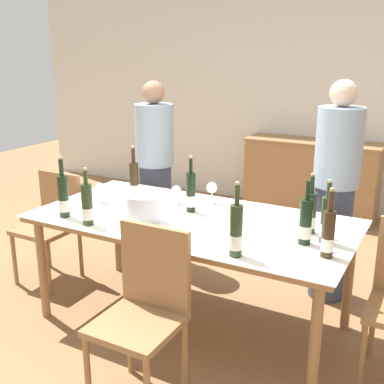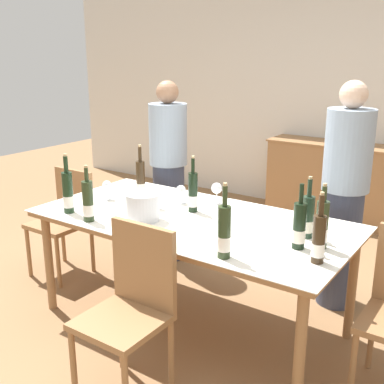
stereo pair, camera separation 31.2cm
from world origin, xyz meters
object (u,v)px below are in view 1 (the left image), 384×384
object	(u,v)px
sideboard_cabinet	(311,178)
wine_glass_1	(100,189)
wine_bottle_1	(305,223)
wine_bottle_2	(134,182)
wine_glass_0	(154,197)
chair_near_front	(145,303)
wine_bottle_7	(236,232)
ice_bucket	(143,208)
dining_table	(192,227)
wine_bottle_3	(310,214)
person_host	(155,174)
chair_left_end	(52,219)
wine_glass_3	(176,191)
wine_bottle_5	(63,197)
wine_bottle_0	(328,234)
wine_bottle_8	(191,193)
wine_bottle_4	(87,206)
wine_glass_2	(212,188)
person_guest_left	(335,194)
wine_bottle_6	(327,221)

from	to	relation	value
sideboard_cabinet	wine_glass_1	bearing A→B (deg)	-107.10
wine_bottle_1	wine_bottle_2	size ratio (longest dim) A/B	0.91
wine_glass_0	chair_near_front	size ratio (longest dim) A/B	0.14
sideboard_cabinet	wine_glass_0	distance (m)	2.73
wine_bottle_7	ice_bucket	bearing A→B (deg)	164.24
wine_glass_0	ice_bucket	bearing A→B (deg)	-72.95
dining_table	wine_bottle_3	world-z (taller)	wine_bottle_3
wine_bottle_1	wine_bottle_7	world-z (taller)	wine_bottle_7
chair_near_front	wine_glass_1	bearing A→B (deg)	140.00
chair_near_front	person_host	distance (m)	1.84
wine_glass_0	chair_left_end	world-z (taller)	wine_glass_0
wine_bottle_7	dining_table	bearing A→B (deg)	139.78
ice_bucket	wine_glass_3	size ratio (longest dim) A/B	1.70
wine_bottle_7	chair_near_front	xyz separation A→B (m)	(-0.37, -0.33, -0.36)
wine_bottle_5	wine_glass_0	size ratio (longest dim) A/B	2.97
wine_bottle_3	wine_bottle_0	bearing A→B (deg)	-59.49
wine_bottle_8	chair_left_end	distance (m)	1.33
wine_bottle_2	wine_glass_0	distance (m)	0.28
dining_table	wine_glass_3	world-z (taller)	wine_glass_3
wine_bottle_4	chair_left_end	xyz separation A→B (m)	(-0.83, 0.50, -0.39)
dining_table	wine_bottle_1	distance (m)	0.80
wine_bottle_5	wine_glass_2	world-z (taller)	wine_bottle_5
wine_bottle_4	wine_bottle_7	size ratio (longest dim) A/B	0.90
ice_bucket	wine_bottle_0	world-z (taller)	wine_bottle_0
dining_table	wine_bottle_8	distance (m)	0.24
wine_bottle_0	person_guest_left	xyz separation A→B (m)	(-0.19, 1.04, -0.07)
wine_bottle_2	chair_near_front	bearing A→B (deg)	-52.43
wine_glass_3	person_guest_left	world-z (taller)	person_guest_left
wine_bottle_5	wine_glass_0	distance (m)	0.60
wine_bottle_5	person_host	world-z (taller)	person_host
wine_bottle_2	person_guest_left	world-z (taller)	person_guest_left
wine_glass_1	person_guest_left	distance (m)	1.72
sideboard_cabinet	wine_glass_2	xyz separation A→B (m)	(-0.11, -2.33, 0.45)
wine_bottle_0	wine_bottle_4	world-z (taller)	wine_bottle_0
ice_bucket	wine_bottle_3	distance (m)	1.04
wine_glass_1	chair_left_end	world-z (taller)	wine_glass_1
sideboard_cabinet	wine_glass_3	xyz separation A→B (m)	(-0.33, -2.47, 0.43)
chair_near_front	person_guest_left	size ratio (longest dim) A/B	0.58
wine_bottle_2	wine_bottle_0	bearing A→B (deg)	-12.94
wine_glass_0	person_host	world-z (taller)	person_host
wine_glass_3	wine_bottle_3	bearing A→B (deg)	-6.51
wine_glass_1	wine_bottle_0	bearing A→B (deg)	-6.31
wine_glass_2	wine_glass_3	distance (m)	0.26
wine_bottle_4	wine_glass_1	distance (m)	0.48
ice_bucket	wine_bottle_5	world-z (taller)	wine_bottle_5
wine_bottle_1	wine_glass_0	distance (m)	1.09
wine_glass_0	wine_glass_1	size ratio (longest dim) A/B	0.96
wine_glass_2	wine_bottle_7	bearing A→B (deg)	-55.84
wine_bottle_6	person_host	xyz separation A→B (m)	(-1.68, 0.81, -0.10)
wine_bottle_2	wine_bottle_5	bearing A→B (deg)	-110.46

